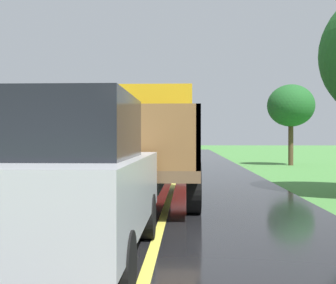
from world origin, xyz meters
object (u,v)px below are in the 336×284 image
object	(u,v)px
following_car	(70,177)
roadside_tree_mid_right	(291,106)
banana_truck_near	(150,140)
banana_truck_far	(172,139)

from	to	relation	value
following_car	roadside_tree_mid_right	bearing A→B (deg)	70.76
banana_truck_near	banana_truck_far	size ratio (longest dim) A/B	1.00
banana_truck_near	following_car	distance (m)	6.03
following_car	banana_truck_far	bearing A→B (deg)	88.83
banana_truck_near	roadside_tree_mid_right	xyz separation A→B (m)	(6.73, 14.47, 1.86)
following_car	banana_truck_near	bearing A→B (deg)	86.05
banana_truck_far	following_car	size ratio (longest dim) A/B	1.42
banana_truck_far	following_car	distance (m)	21.51
roadside_tree_mid_right	following_car	bearing A→B (deg)	-109.24
banana_truck_far	roadside_tree_mid_right	size ratio (longest dim) A/B	1.28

